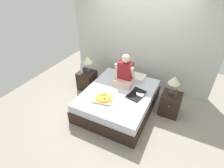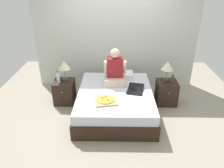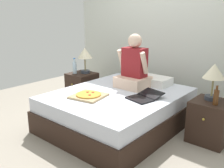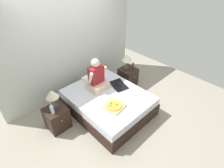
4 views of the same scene
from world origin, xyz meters
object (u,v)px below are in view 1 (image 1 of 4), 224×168
at_px(laptop, 135,96).
at_px(lamp_on_left_nightstand, 88,61).
at_px(nightstand_right, 170,104).
at_px(water_bottle, 82,69).
at_px(beer_bottle, 176,95).
at_px(nightstand_left, 87,80).
at_px(person_seated, 125,74).
at_px(pizza_box, 104,98).
at_px(lamp_on_right_nightstand, 174,81).
at_px(bed, 118,100).

bearing_deg(laptop, lamp_on_left_nightstand, 164.27).
bearing_deg(nightstand_right, water_bottle, -177.83).
height_order(beer_bottle, laptop, beer_bottle).
bearing_deg(nightstand_left, nightstand_right, 0.00).
bearing_deg(lamp_on_left_nightstand, nightstand_right, -1.27).
bearing_deg(laptop, person_seated, 139.13).
relative_size(water_bottle, beer_bottle, 1.20).
relative_size(nightstand_right, laptop, 1.11).
bearing_deg(beer_bottle, water_bottle, 179.77).
xyz_separation_m(nightstand_left, pizza_box, (0.96, -0.78, 0.25)).
bearing_deg(lamp_on_right_nightstand, bed, -158.97).
xyz_separation_m(nightstand_right, laptop, (-0.74, -0.38, 0.25)).
relative_size(nightstand_right, lamp_on_right_nightstand, 1.17).
height_order(beer_bottle, person_seated, person_seated).
distance_m(water_bottle, laptop, 1.66).
distance_m(beer_bottle, person_seated, 1.24).
relative_size(nightstand_left, laptop, 1.11).
relative_size(bed, nightstand_right, 3.64).
xyz_separation_m(lamp_on_left_nightstand, person_seated, (1.10, -0.07, -0.07)).
xyz_separation_m(bed, person_seated, (-0.01, 0.36, 0.54)).
distance_m(lamp_on_right_nightstand, pizza_box, 1.58).
xyz_separation_m(nightstand_right, person_seated, (-1.15, -0.02, 0.52)).
bearing_deg(person_seated, beer_bottle, -3.94).
bearing_deg(nightstand_left, lamp_on_right_nightstand, 1.27).
height_order(water_bottle, nightstand_right, water_bottle).
distance_m(water_bottle, nightstand_right, 2.40).
height_order(lamp_on_left_nightstand, pizza_box, lamp_on_left_nightstand).
bearing_deg(lamp_on_right_nightstand, beer_bottle, -56.31).
xyz_separation_m(water_bottle, beer_bottle, (2.44, -0.01, -0.02)).
xyz_separation_m(nightstand_left, water_bottle, (-0.08, -0.09, 0.37)).
distance_m(laptop, pizza_box, 0.71).
height_order(nightstand_left, lamp_on_left_nightstand, lamp_on_left_nightstand).
xyz_separation_m(lamp_on_left_nightstand, pizza_box, (0.92, -0.83, -0.34)).
bearing_deg(nightstand_left, laptop, -13.61).
bearing_deg(beer_bottle, nightstand_right, 125.01).
xyz_separation_m(nightstand_right, beer_bottle, (0.07, -0.10, 0.36)).
distance_m(nightstand_right, pizza_box, 1.56).
distance_m(water_bottle, person_seated, 1.23).
relative_size(lamp_on_left_nightstand, water_bottle, 1.63).
bearing_deg(nightstand_right, laptop, -152.94).
bearing_deg(nightstand_right, lamp_on_left_nightstand, 178.73).
distance_m(bed, pizza_box, 0.51).
relative_size(lamp_on_left_nightstand, beer_bottle, 1.96).
bearing_deg(pizza_box, person_seated, 77.12).
height_order(nightstand_right, beer_bottle, beer_bottle).
xyz_separation_m(person_seated, pizza_box, (-0.17, -0.76, -0.27)).
xyz_separation_m(lamp_on_left_nightstand, beer_bottle, (2.32, -0.15, -0.23)).
height_order(nightstand_right, pizza_box, pizza_box).
bearing_deg(pizza_box, laptop, 34.15).
bearing_deg(nightstand_right, pizza_box, -149.66).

